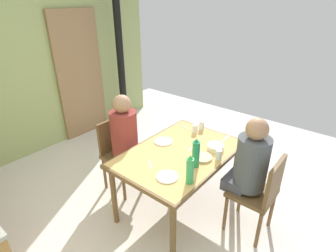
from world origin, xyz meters
name	(u,v)px	position (x,y,z in m)	size (l,w,h in m)	color
ground_plane	(166,215)	(0.00, 0.00, 0.00)	(6.33, 6.33, 0.00)	silver
wall_back	(29,55)	(0.00, 2.43, 1.42)	(4.28, 0.10, 2.85)	#9DAD6A
door_wooden	(80,76)	(0.69, 2.35, 1.00)	(0.80, 0.05, 2.00)	#926F49
stove_pipe_column	(119,45)	(1.33, 2.08, 1.42)	(0.12, 0.12, 2.85)	black
dining_table	(179,158)	(0.19, -0.02, 0.65)	(1.31, 0.90, 0.72)	brown
chair_near_diner	(260,192)	(0.39, -0.82, 0.50)	(0.40, 0.40, 0.87)	brown
chair_far_diner	(119,150)	(0.06, 0.78, 0.50)	(0.40, 0.40, 0.87)	brown
person_near_diner	(250,161)	(0.39, -0.68, 0.78)	(0.30, 0.37, 0.77)	#464956
person_far_diner	(125,133)	(0.06, 0.64, 0.78)	(0.30, 0.37, 0.77)	#963933
water_bottle_green_near	(196,154)	(0.09, -0.28, 0.86)	(0.07, 0.07, 0.29)	#1D8550
water_bottle_green_far	(190,170)	(-0.15, -0.38, 0.85)	(0.07, 0.07, 0.27)	#34A45A
serving_bowl_center	(216,147)	(0.47, -0.28, 0.75)	(0.17, 0.17, 0.06)	#EDE4C5
dinner_plate_near_left	(163,141)	(0.25, 0.24, 0.73)	(0.20, 0.20, 0.01)	white
dinner_plate_near_right	(167,177)	(-0.21, -0.19, 0.73)	(0.20, 0.20, 0.01)	white
drinking_glass_by_near_diner	(195,129)	(0.66, 0.10, 0.77)	(0.06, 0.06, 0.09)	silver
drinking_glass_by_far_diner	(219,155)	(0.32, -0.39, 0.77)	(0.06, 0.06, 0.10)	silver
drinking_glass_spare_center	(202,125)	(0.78, 0.09, 0.77)	(0.06, 0.06, 0.10)	silver
bread_plate_sliced	(202,157)	(0.24, -0.26, 0.73)	(0.19, 0.19, 0.02)	#DBB77A
cutlery_knife_near	(184,126)	(0.70, 0.29, 0.72)	(0.15, 0.02, 0.00)	silver
cutlery_fork_near	(150,164)	(-0.16, 0.07, 0.72)	(0.15, 0.02, 0.00)	silver
cutlery_knife_far	(226,138)	(0.74, -0.25, 0.72)	(0.15, 0.02, 0.00)	silver
cutlery_fork_far	(192,148)	(0.33, -0.08, 0.72)	(0.15, 0.02, 0.00)	silver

